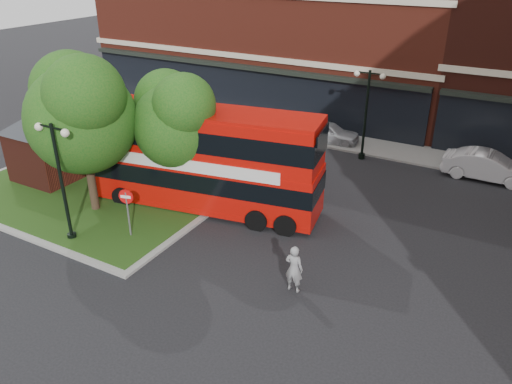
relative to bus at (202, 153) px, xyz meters
The scene contains 14 objects.
ground 6.43m from the bus, 65.25° to the right, with size 120.00×120.00×0.00m, color black.
pavement_far 11.74m from the bus, 77.63° to the left, with size 44.00×3.00×0.12m, color slate.
terrace_far_left 19.96m from the bus, 106.54° to the left, with size 26.00×12.00×14.00m, color maroon.
traffic_island 6.55m from the bus, 157.30° to the right, with size 12.60×7.60×0.15m.
kiosk 8.66m from the bus, behind, with size 6.51×6.51×3.60m.
tree_island_west 5.41m from the bus, 146.48° to the right, with size 5.40×4.71×7.21m.
tree_island_east 1.96m from the bus, 167.10° to the right, with size 4.46×3.90×6.29m.
lamp_island 5.96m from the bus, 120.76° to the right, with size 1.72×0.36×5.00m.
lamp_far_left 10.20m from the bus, 64.12° to the left, with size 1.72×0.36×5.00m.
bus is the anchor object (origin of this frame).
woman 7.51m from the bus, 30.33° to the right, with size 0.65×0.43×1.78m, color gray.
car_silver 11.01m from the bus, 80.60° to the left, with size 1.53×3.81×1.30m, color #B8BBC0.
car_white 14.71m from the bus, 41.26° to the left, with size 1.54×4.42×1.46m, color silver.
no_entry_sign 4.10m from the bus, 105.33° to the right, with size 0.60×0.21×2.22m.
Camera 1 is at (9.66, -11.37, 10.82)m, focal length 35.00 mm.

